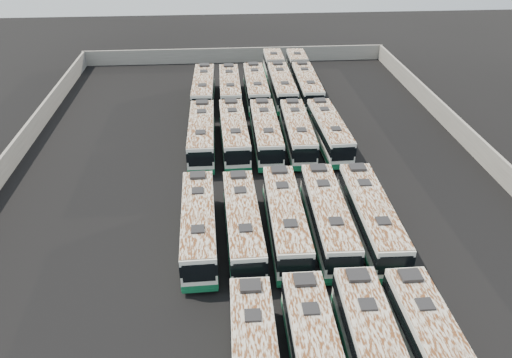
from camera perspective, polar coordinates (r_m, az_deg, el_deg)
name	(u,v)px	position (r m, az deg, el deg)	size (l,w,h in m)	color
ground	(252,184)	(44.67, -0.46, -0.59)	(140.00, 140.00, 0.00)	black
perimeter_wall	(252,173)	(44.12, -0.47, 0.64)	(45.20, 73.20, 2.20)	slate
bus_midfront_far_left	(199,225)	(36.86, -6.55, -5.21)	(2.70, 11.49, 3.22)	white
bus_midfront_left	(243,224)	(36.75, -1.52, -5.13)	(2.66, 11.41, 3.20)	white
bus_midfront_center	(285,219)	(37.19, 3.38, -4.61)	(2.60, 11.70, 3.29)	white
bus_midfront_right	(328,217)	(37.69, 8.20, -4.35)	(2.73, 11.83, 3.32)	white
bus_midfront_far_right	(371,217)	(38.30, 13.01, -4.24)	(2.70, 11.90, 3.34)	white
bus_midback_far_left	(202,134)	(50.20, -6.22, 5.08)	(2.52, 11.75, 3.31)	white
bus_midback_left	(234,133)	(50.21, -2.53, 5.25)	(2.78, 11.86, 3.33)	white
bus_midback_center	(266,133)	(50.34, 1.13, 5.32)	(2.52, 11.68, 3.29)	white
bus_midback_right	(297,132)	(50.70, 4.75, 5.37)	(2.65, 11.51, 3.23)	white
bus_midback_far_right	(329,131)	(51.31, 8.33, 5.45)	(2.71, 11.47, 3.21)	white
bus_back_far_left	(204,89)	(62.30, -6.01, 10.19)	(2.74, 11.72, 3.29)	white
bus_back_left	(230,89)	(62.21, -3.00, 10.26)	(2.47, 11.48, 3.23)	white
bus_back_center	(256,88)	(62.37, -0.01, 10.39)	(2.54, 11.77, 3.31)	white
bus_back_right	(279,79)	(65.63, 2.63, 11.39)	(2.51, 18.28, 3.31)	white
bus_back_far_right	(303,78)	(66.16, 5.43, 11.41)	(2.73, 17.99, 3.25)	white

